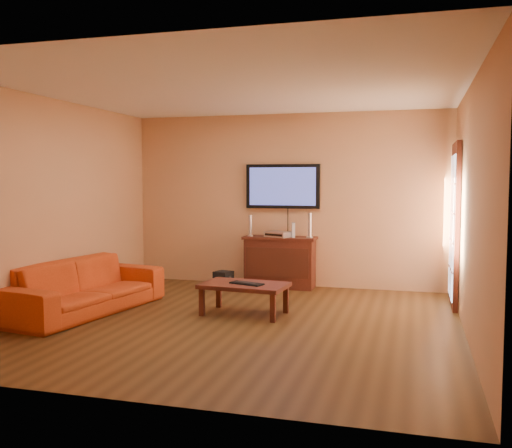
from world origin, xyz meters
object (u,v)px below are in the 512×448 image
at_px(television, 283,186).
at_px(keyboard, 247,283).
at_px(av_receiver, 279,234).
at_px(bottle, 231,284).
at_px(media_console, 280,262).
at_px(speaker_left, 250,226).
at_px(subwoofer, 223,279).
at_px(game_console, 293,230).
at_px(sofa, 85,278).
at_px(speaker_right, 310,226).
at_px(coffee_table, 244,287).

xyz_separation_m(television, keyboard, (0.03, -2.08, -1.17)).
relative_size(av_receiver, bottle, 1.83).
xyz_separation_m(bottle, keyboard, (0.71, -1.51, 0.30)).
xyz_separation_m(television, av_receiver, (-0.00, -0.23, -0.73)).
xyz_separation_m(media_console, speaker_left, (-0.47, -0.03, 0.54)).
bearing_deg(subwoofer, av_receiver, 24.73).
bearing_deg(subwoofer, game_console, 24.89).
xyz_separation_m(sofa, game_console, (2.20, 2.28, 0.47)).
bearing_deg(bottle, keyboard, -64.90).
relative_size(sofa, speaker_left, 6.82).
distance_m(media_console, speaker_right, 0.74).
bearing_deg(speaker_left, keyboard, -75.04).
xyz_separation_m(coffee_table, speaker_left, (-0.46, 1.83, 0.61)).
bearing_deg(sofa, keyboard, -69.75).
bearing_deg(keyboard, speaker_left, 104.96).
distance_m(television, speaker_left, 0.81).
distance_m(media_console, television, 1.18).
height_order(speaker_right, bottle, speaker_right).
bearing_deg(coffee_table, bottle, 114.34).
bearing_deg(speaker_left, subwoofer, -159.71).
height_order(coffee_table, sofa, sofa).
xyz_separation_m(media_console, coffee_table, (-0.01, -1.86, -0.06)).
relative_size(subwoofer, bottle, 1.17).
relative_size(media_console, speaker_right, 2.98).
xyz_separation_m(av_receiver, game_console, (0.22, 0.03, 0.07)).
height_order(av_receiver, game_console, game_console).
bearing_deg(coffee_table, av_receiver, 89.69).
bearing_deg(sofa, subwoofer, -18.54).
bearing_deg(media_console, keyboard, -89.06).
bearing_deg(speaker_right, game_console, 178.63).
relative_size(speaker_right, bottle, 1.82).
xyz_separation_m(television, game_console, (0.21, -0.20, -0.66)).
xyz_separation_m(sofa, speaker_right, (2.45, 2.27, 0.53)).
distance_m(speaker_right, av_receiver, 0.49).
distance_m(sofa, game_console, 3.20).
relative_size(media_console, game_console, 5.05).
relative_size(speaker_left, keyboard, 0.73).
bearing_deg(sofa, av_receiver, -32.17).
xyz_separation_m(media_console, keyboard, (0.03, -1.91, 0.00)).
bearing_deg(media_console, coffee_table, -90.41).
bearing_deg(coffee_table, game_console, 82.97).
height_order(television, speaker_right, television).
xyz_separation_m(television, subwoofer, (-0.87, -0.35, -1.45)).
relative_size(media_console, television, 0.96).
distance_m(subwoofer, bottle, 0.29).
distance_m(av_receiver, subwoofer, 1.13).
xyz_separation_m(television, bottle, (-0.68, -0.57, -1.47)).
bearing_deg(speaker_right, coffee_table, -104.72).
xyz_separation_m(game_console, subwoofer, (-1.08, -0.16, -0.78)).
distance_m(coffee_table, keyboard, 0.09).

